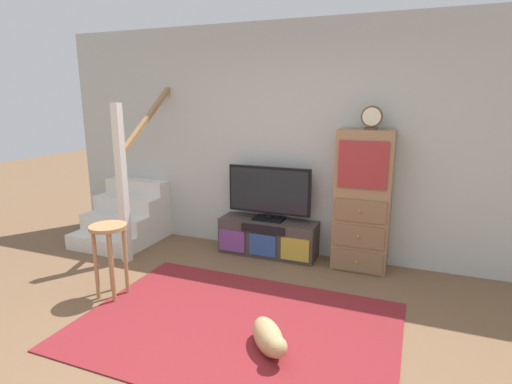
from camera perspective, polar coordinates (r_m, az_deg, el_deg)
The scene contains 10 objects.
ground_plane at distance 3.12m, azimuth -7.82°, elevation -23.48°, with size 20.00×20.00×0.00m, color brown.
back_wall at distance 4.82m, azimuth 6.27°, elevation 7.03°, with size 6.40×0.12×2.70m, color #B2B7B2.
area_rug at distance 3.56m, azimuth -2.83°, elevation -18.19°, with size 2.60×1.80×0.01m, color maroon.
media_console at distance 4.91m, azimuth 1.70°, elevation -6.38°, with size 1.17×0.38×0.43m.
television at distance 4.78m, azimuth 1.84°, elevation 0.01°, with size 1.00×0.22×0.64m.
side_cabinet at distance 4.52m, azimuth 14.72°, elevation -1.27°, with size 0.58×0.38×1.53m.
desk_clock at distance 4.38m, azimuth 15.93°, elevation 9.98°, with size 0.22×0.08×0.24m.
staircase at distance 5.80m, azimuth -16.54°, elevation -2.28°, with size 1.00×1.36×2.20m.
bar_stool_near at distance 4.04m, azimuth -19.88°, elevation -6.85°, with size 0.34×0.34×0.71m.
dog at distance 3.20m, azimuth 1.84°, elevation -19.77°, with size 0.43×0.48×0.23m.
Camera 1 is at (1.28, -2.16, 1.85)m, focal length 28.52 mm.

